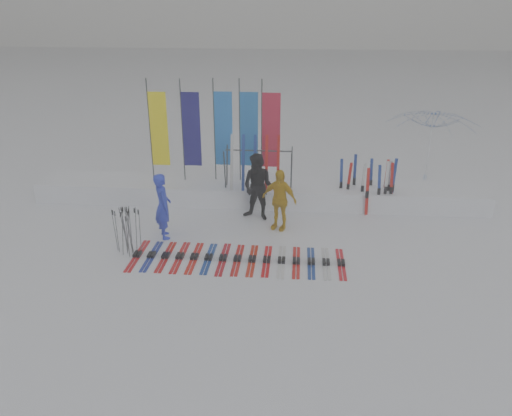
# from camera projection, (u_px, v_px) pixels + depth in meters

# --- Properties ---
(ground) EXTENTS (120.00, 120.00, 0.00)m
(ground) POSITION_uv_depth(u_px,v_px,m) (242.00, 273.00, 11.74)
(ground) COLOR white
(ground) RESTS_ON ground
(snow_bank) EXTENTS (14.00, 1.60, 0.60)m
(snow_bank) POSITION_uv_depth(u_px,v_px,m) (258.00, 192.00, 15.86)
(snow_bank) COLOR white
(snow_bank) RESTS_ON ground
(person_blue) EXTENTS (0.66, 0.77, 1.80)m
(person_blue) POSITION_uv_depth(u_px,v_px,m) (163.00, 206.00, 13.21)
(person_blue) COLOR #2231C6
(person_blue) RESTS_ON ground
(person_black) EXTENTS (1.14, 1.01, 1.95)m
(person_black) POSITION_uv_depth(u_px,v_px,m) (258.00, 187.00, 14.33)
(person_black) COLOR black
(person_black) RESTS_ON ground
(person_yellow) EXTENTS (1.10, 0.77, 1.73)m
(person_yellow) POSITION_uv_depth(u_px,v_px,m) (279.00, 200.00, 13.73)
(person_yellow) COLOR gold
(person_yellow) RESTS_ON ground
(tent_canopy) EXTENTS (3.86, 3.89, 2.71)m
(tent_canopy) POSITION_uv_depth(u_px,v_px,m) (429.00, 149.00, 16.61)
(tent_canopy) COLOR white
(tent_canopy) RESTS_ON ground
(ski_row) EXTENTS (5.23, 1.69, 0.07)m
(ski_row) POSITION_uv_depth(u_px,v_px,m) (237.00, 259.00, 12.31)
(ski_row) COLOR red
(ski_row) RESTS_ON ground
(pole_cluster) EXTENTS (0.75, 0.61, 1.25)m
(pole_cluster) POSITION_uv_depth(u_px,v_px,m) (127.00, 231.00, 12.49)
(pole_cluster) COLOR #595B60
(pole_cluster) RESTS_ON ground
(feather_flags) EXTENTS (4.05, 0.24, 3.20)m
(feather_flags) POSITION_uv_depth(u_px,v_px,m) (218.00, 130.00, 15.39)
(feather_flags) COLOR #383A3F
(feather_flags) RESTS_ON ground
(ski_rack) EXTENTS (2.04, 0.80, 1.23)m
(ski_rack) POSITION_uv_depth(u_px,v_px,m) (259.00, 163.00, 15.07)
(ski_rack) COLOR #383A3F
(ski_rack) RESTS_ON ground
(upright_skis) EXTENTS (1.59, 1.09, 1.67)m
(upright_skis) POSITION_uv_depth(u_px,v_px,m) (372.00, 185.00, 15.06)
(upright_skis) COLOR red
(upright_skis) RESTS_ON ground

